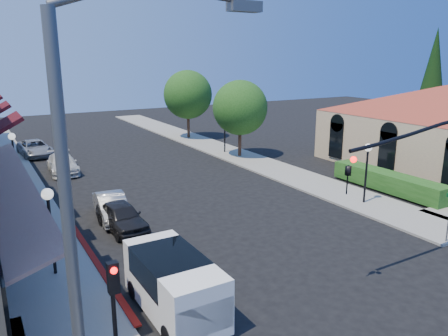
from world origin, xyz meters
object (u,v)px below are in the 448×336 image
white_van (174,282)px  parked_car_c (63,164)px  parked_car_b (112,207)px  parked_car_d (35,148)px  street_tree_b (188,95)px  conifer_far (433,78)px  lamppost_right_near (367,158)px  lamppost_right_far (225,122)px  lamppost_left_near (49,210)px  lamppost_left_far (13,146)px  secondary_signal (114,297)px  cobra_streetlight (94,251)px  street_tree_a (240,108)px  parked_car_a (122,216)px

white_van → parked_car_c: size_ratio=0.96×
parked_car_b → parked_car_d: (-1.40, 18.23, 0.02)m
parked_car_c → street_tree_b: bearing=32.5°
conifer_far → lamppost_right_near: bearing=-152.9°
conifer_far → lamppost_right_near: size_ratio=3.08×
lamppost_right_far → white_van: size_ratio=0.80×
parked_car_c → parked_car_d: bearing=101.1°
street_tree_b → lamppost_left_near: (-17.30, -24.00, -1.81)m
lamppost_right_far → parked_car_b: lamppost_right_far is taller
lamppost_left_near → lamppost_left_far: bearing=90.0°
parked_car_b → white_van: bearing=-88.7°
lamppost_left_far → parked_car_d: lamppost_left_far is taller
secondary_signal → cobra_streetlight: 4.65m
parked_car_c → street_tree_a: bearing=-5.5°
secondary_signal → parked_car_a: bearing=72.1°
street_tree_b → secondary_signal: (-16.80, -30.59, -2.23)m
lamppost_left_near → white_van: (3.00, -4.69, -1.59)m
lamppost_left_far → lamppost_right_far: (17.00, 2.00, 0.00)m
lamppost_right_near → lamppost_right_far: (0.00, 16.00, 0.00)m
street_tree_a → conifer_far: bearing=-11.8°
conifer_far → lamppost_left_far: conifer_far is taller
lamppost_left_far → parked_car_a: (3.70, -10.71, -2.05)m
conifer_far → parked_car_a: conifer_far is taller
street_tree_a → lamppost_right_far: size_ratio=1.82×
street_tree_b → parked_car_b: bearing=-125.6°
lamppost_left_far → lamppost_right_near: same height
street_tree_a → white_van: bearing=-127.4°
street_tree_b → parked_car_c: bearing=-150.7°
cobra_streetlight → parked_car_b: size_ratio=2.31×
lamppost_right_near → lamppost_right_far: 16.00m
cobra_streetlight → parked_car_c: (3.94, 26.14, -4.59)m
parked_car_b → parked_car_c: 11.15m
cobra_streetlight → parked_car_a: size_ratio=2.31×
cobra_streetlight → lamppost_left_far: 24.14m
street_tree_b → parked_car_c: 16.52m
lamppost_right_near → white_van: bearing=-161.5°
conifer_far → street_tree_b: 23.83m
lamppost_left_far → parked_car_b: bearing=-67.7°
lamppost_left_near → parked_car_c: bearing=78.5°
conifer_far → cobra_streetlight: bearing=-151.7°
secondary_signal → parked_car_d: 29.92m
white_van → parked_car_c: 20.84m
cobra_streetlight → secondary_signal: bearing=71.4°
street_tree_a → parked_car_a: bearing=-141.8°
lamppost_left_near → parked_car_a: (3.70, 3.29, -2.05)m
secondary_signal → street_tree_a: bearing=50.8°
lamppost_right_near → parked_car_b: 14.36m
lamppost_right_near → lamppost_left_far: bearing=140.5°
parked_car_d → secondary_signal: bearing=-98.1°
lamppost_left_far → cobra_streetlight: bearing=-91.5°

